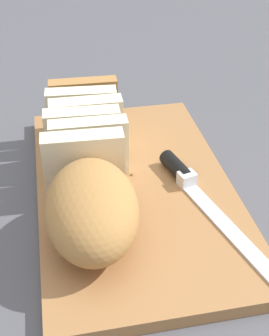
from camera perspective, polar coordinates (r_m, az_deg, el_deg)
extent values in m
plane|color=#4C4C51|center=(0.68, 0.00, -3.36)|extent=(3.00, 3.00, 0.00)
cube|color=#9E6B3D|center=(0.68, 0.00, -2.72)|extent=(0.47, 0.29, 0.02)
ellipsoid|color=#A8753D|center=(0.56, -5.29, -5.01)|extent=(0.18, 0.12, 0.09)
cube|color=beige|center=(0.65, -6.26, 0.84)|extent=(0.04, 0.11, 0.09)
cube|color=beige|center=(0.67, -5.57, 2.49)|extent=(0.03, 0.11, 0.09)
cube|color=beige|center=(0.70, -6.34, 3.91)|extent=(0.04, 0.11, 0.09)
cube|color=beige|center=(0.73, -5.88, 5.30)|extent=(0.03, 0.11, 0.09)
cube|color=beige|center=(0.76, -6.43, 6.52)|extent=(0.04, 0.11, 0.09)
cube|color=#A8753D|center=(0.79, -6.20, 7.70)|extent=(0.03, 0.11, 0.09)
cube|color=silver|center=(0.61, 11.40, -7.24)|extent=(0.20, 0.08, 0.00)
cylinder|color=black|center=(0.69, 5.14, 0.12)|extent=(0.07, 0.04, 0.02)
cube|color=silver|center=(0.67, 6.46, -1.36)|extent=(0.03, 0.03, 0.02)
sphere|color=#996633|center=(0.69, -1.85, -0.76)|extent=(0.00, 0.00, 0.00)
sphere|color=#996633|center=(0.69, -0.15, -0.75)|extent=(0.00, 0.00, 0.00)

